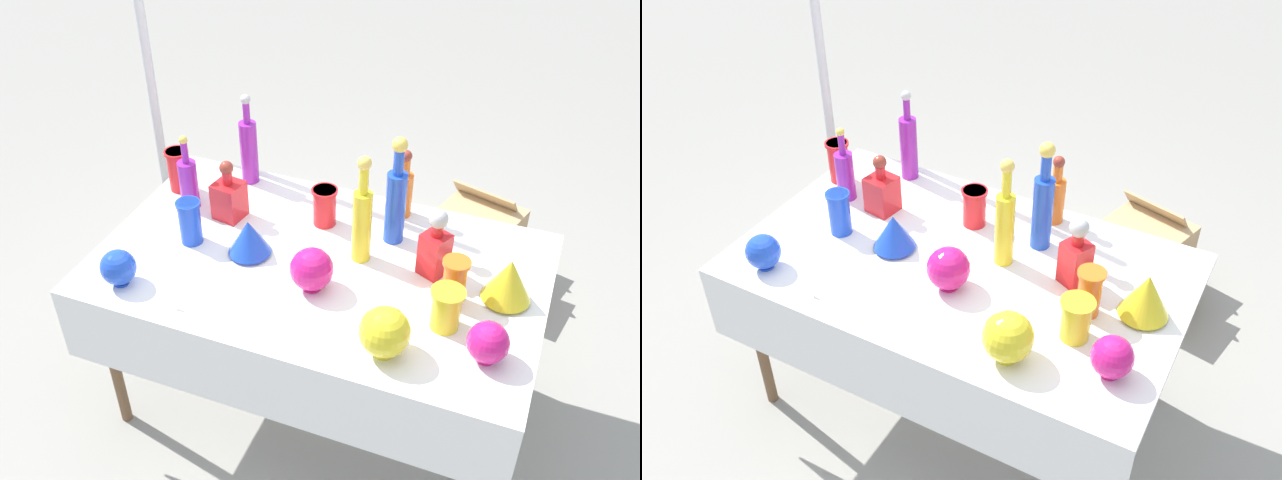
{
  "view_description": "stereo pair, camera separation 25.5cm",
  "coord_description": "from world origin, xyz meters",
  "views": [
    {
      "loc": [
        0.74,
        -1.89,
        2.41
      ],
      "look_at": [
        0.0,
        0.0,
        0.86
      ],
      "focal_mm": 40.0,
      "sensor_mm": 36.0,
      "label": 1
    },
    {
      "loc": [
        0.97,
        -1.78,
        2.41
      ],
      "look_at": [
        0.0,
        0.0,
        0.86
      ],
      "focal_mm": 40.0,
      "sensor_mm": 36.0,
      "label": 2
    }
  ],
  "objects": [
    {
      "name": "cardboard_box_behind_left",
      "position": [
        0.42,
        1.15,
        0.17
      ],
      "size": [
        0.47,
        0.46,
        0.42
      ],
      "color": "tan",
      "rests_on": "ground"
    },
    {
      "name": "display_table",
      "position": [
        0.0,
        -0.03,
        0.7
      ],
      "size": [
        1.63,
        0.99,
        0.76
      ],
      "color": "white",
      "rests_on": "ground"
    },
    {
      "name": "tall_bottle_3",
      "position": [
        -0.48,
        0.41,
        0.92
      ],
      "size": [
        0.07,
        0.07,
        0.4
      ],
      "color": "purple",
      "rests_on": "display_table"
    },
    {
      "name": "square_decanter_1",
      "position": [
        -0.44,
        0.14,
        0.85
      ],
      "size": [
        0.12,
        0.12,
        0.25
      ],
      "color": "red",
      "rests_on": "display_table"
    },
    {
      "name": "slender_vase_1",
      "position": [
        0.5,
        -0.04,
        0.86
      ],
      "size": [
        0.1,
        0.1,
        0.18
      ],
      "color": "orange",
      "rests_on": "display_table"
    },
    {
      "name": "round_bowl_0",
      "position": [
        0.03,
        -0.14,
        0.84
      ],
      "size": [
        0.15,
        0.15,
        0.16
      ],
      "color": "#C61972",
      "rests_on": "display_table"
    },
    {
      "name": "cardboard_box_behind_right",
      "position": [
        0.46,
        0.97,
        0.13
      ],
      "size": [
        0.59,
        0.41,
        0.33
      ],
      "color": "tan",
      "rests_on": "ground"
    },
    {
      "name": "canopy_pole",
      "position": [
        -1.05,
        0.59,
        1.02
      ],
      "size": [
        0.18,
        0.18,
        2.56
      ],
      "color": "silver",
      "rests_on": "ground"
    },
    {
      "name": "price_tag_left",
      "position": [
        -0.38,
        -0.41,
        0.78
      ],
      "size": [
        0.06,
        0.03,
        0.03
      ],
      "primitive_type": "cube",
      "rotation": [
        -0.21,
        0.0,
        -0.28
      ],
      "color": "white",
      "rests_on": "display_table"
    },
    {
      "name": "slender_vase_4",
      "position": [
        0.5,
        -0.16,
        0.84
      ],
      "size": [
        0.11,
        0.11,
        0.15
      ],
      "color": "yellow",
      "rests_on": "display_table"
    },
    {
      "name": "tall_bottle_0",
      "position": [
        0.19,
        0.4,
        0.88
      ],
      "size": [
        0.07,
        0.07,
        0.29
      ],
      "color": "orange",
      "rests_on": "display_table"
    },
    {
      "name": "tall_bottle_4",
      "position": [
        0.21,
        0.23,
        0.94
      ],
      "size": [
        0.08,
        0.08,
        0.44
      ],
      "color": "blue",
      "rests_on": "display_table"
    },
    {
      "name": "round_bowl_3",
      "position": [
        0.66,
        -0.26,
        0.83
      ],
      "size": [
        0.13,
        0.13,
        0.14
      ],
      "color": "#C61972",
      "rests_on": "display_table"
    },
    {
      "name": "ground_plane",
      "position": [
        0.0,
        0.0,
        0.0
      ],
      "size": [
        40.0,
        40.0,
        0.0
      ],
      "primitive_type": "plane",
      "color": "gray"
    },
    {
      "name": "round_bowl_2",
      "position": [
        0.35,
        -0.35,
        0.85
      ],
      "size": [
        0.16,
        0.16,
        0.17
      ],
      "color": "yellow",
      "rests_on": "display_table"
    },
    {
      "name": "slender_vase_3",
      "position": [
        -0.5,
        -0.06,
        0.86
      ],
      "size": [
        0.09,
        0.09,
        0.18
      ],
      "color": "blue",
      "rests_on": "display_table"
    },
    {
      "name": "slender_vase_0",
      "position": [
        -0.07,
        0.23,
        0.85
      ],
      "size": [
        0.1,
        0.1,
        0.16
      ],
      "color": "red",
      "rests_on": "display_table"
    },
    {
      "name": "tall_bottle_1",
      "position": [
        -0.62,
        0.14,
        0.88
      ],
      "size": [
        0.07,
        0.07,
        0.32
      ],
      "color": "purple",
      "rests_on": "display_table"
    },
    {
      "name": "round_bowl_1",
      "position": [
        -0.61,
        -0.37,
        0.83
      ],
      "size": [
        0.13,
        0.13,
        0.14
      ],
      "color": "blue",
      "rests_on": "display_table"
    },
    {
      "name": "slender_vase_2",
      "position": [
        -0.72,
        0.24,
        0.86
      ],
      "size": [
        0.1,
        0.1,
        0.18
      ],
      "color": "red",
      "rests_on": "display_table"
    },
    {
      "name": "tall_bottle_2",
      "position": [
        0.13,
        0.08,
        0.94
      ],
      "size": [
        0.07,
        0.07,
        0.43
      ],
      "color": "yellow",
      "rests_on": "display_table"
    },
    {
      "name": "fluted_vase_1",
      "position": [
        0.67,
        0.04,
        0.85
      ],
      "size": [
        0.17,
        0.17,
        0.17
      ],
      "color": "yellow",
      "rests_on": "display_table"
    },
    {
      "name": "square_decanter_0",
      "position": [
        0.4,
        0.09,
        0.88
      ],
      "size": [
        0.12,
        0.12,
        0.27
      ],
      "color": "red",
      "rests_on": "display_table"
    },
    {
      "name": "fluted_vase_0",
      "position": [
        -0.26,
        -0.05,
        0.84
      ],
      "size": [
        0.16,
        0.16,
        0.15
      ],
      "color": "blue",
      "rests_on": "display_table"
    }
  ]
}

